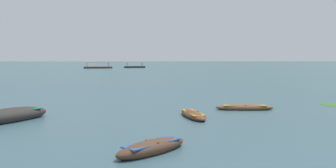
{
  "coord_description": "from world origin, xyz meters",
  "views": [
    {
      "loc": [
        -2.5,
        -4.41,
        3.16
      ],
      "look_at": [
        -1.3,
        26.7,
        0.96
      ],
      "focal_mm": 35.73,
      "sensor_mm": 36.0,
      "label": 1
    }
  ],
  "objects_px": {
    "rowboat_3": "(9,116)",
    "ferry_1": "(135,67)",
    "rowboat_5": "(245,107)",
    "ferry_0": "(98,67)",
    "rowboat_2": "(193,115)",
    "rowboat_4": "(152,147)"
  },
  "relations": [
    {
      "from": "rowboat_3",
      "to": "ferry_1",
      "type": "bearing_deg",
      "value": 90.46
    },
    {
      "from": "rowboat_5",
      "to": "ferry_0",
      "type": "xyz_separation_m",
      "value": [
        -28.2,
        111.34,
        0.3
      ]
    },
    {
      "from": "rowboat_2",
      "to": "ferry_1",
      "type": "distance_m",
      "value": 123.62
    },
    {
      "from": "rowboat_5",
      "to": "rowboat_4",
      "type": "bearing_deg",
      "value": -120.93
    },
    {
      "from": "rowboat_2",
      "to": "rowboat_4",
      "type": "height_order",
      "value": "rowboat_4"
    },
    {
      "from": "ferry_0",
      "to": "ferry_1",
      "type": "bearing_deg",
      "value": 33.26
    },
    {
      "from": "rowboat_2",
      "to": "ferry_1",
      "type": "relative_size",
      "value": 0.39
    },
    {
      "from": "rowboat_3",
      "to": "ferry_0",
      "type": "distance_m",
      "value": 115.86
    },
    {
      "from": "ferry_0",
      "to": "rowboat_2",
      "type": "bearing_deg",
      "value": -77.85
    },
    {
      "from": "rowboat_3",
      "to": "rowboat_5",
      "type": "relative_size",
      "value": 1.24
    },
    {
      "from": "rowboat_3",
      "to": "ferry_1",
      "type": "relative_size",
      "value": 0.52
    },
    {
      "from": "rowboat_4",
      "to": "rowboat_5",
      "type": "xyz_separation_m",
      "value": [
        5.85,
        9.76,
        -0.03
      ]
    },
    {
      "from": "rowboat_3",
      "to": "rowboat_5",
      "type": "xyz_separation_m",
      "value": [
        13.35,
        3.56,
        -0.12
      ]
    },
    {
      "from": "rowboat_2",
      "to": "ferry_1",
      "type": "xyz_separation_m",
      "value": [
        -10.7,
        123.15,
        0.31
      ]
    },
    {
      "from": "ferry_1",
      "to": "ferry_0",
      "type": "bearing_deg",
      "value": -146.74
    },
    {
      "from": "rowboat_3",
      "to": "ferry_1",
      "type": "height_order",
      "value": "ferry_1"
    },
    {
      "from": "rowboat_5",
      "to": "rowboat_2",
      "type": "bearing_deg",
      "value": -143.19
    },
    {
      "from": "rowboat_3",
      "to": "ferry_1",
      "type": "xyz_separation_m",
      "value": [
        -0.99,
        123.99,
        0.18
      ]
    },
    {
      "from": "rowboat_3",
      "to": "rowboat_4",
      "type": "height_order",
      "value": "rowboat_3"
    },
    {
      "from": "rowboat_2",
      "to": "rowboat_3",
      "type": "height_order",
      "value": "rowboat_3"
    },
    {
      "from": "rowboat_3",
      "to": "rowboat_4",
      "type": "relative_size",
      "value": 1.63
    },
    {
      "from": "rowboat_2",
      "to": "rowboat_3",
      "type": "bearing_deg",
      "value": -175.07
    }
  ]
}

